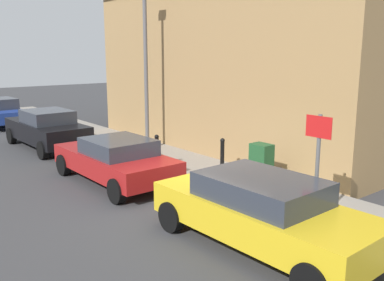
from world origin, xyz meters
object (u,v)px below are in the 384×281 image
car_yellow (261,210)px  street_sign (318,153)px  bollard_far_kerb (157,150)px  car_black (47,129)px  lamppost (146,62)px  utility_cabinet (261,167)px  bollard_near_cabinet (222,154)px  car_red (115,159)px

car_yellow → street_sign: size_ratio=1.97×
bollard_far_kerb → street_sign: street_sign is taller
car_yellow → car_black: size_ratio=1.01×
car_black → lamppost: size_ratio=0.79×
street_sign → car_black: bearing=97.2°
utility_cabinet → bollard_near_cabinet: (0.10, 1.62, 0.02)m
car_black → bollard_far_kerb: size_ratio=4.33×
bollard_near_cabinet → bollard_far_kerb: size_ratio=1.00×
street_sign → bollard_near_cabinet: bearing=74.2°
car_yellow → car_red: (-0.10, 5.41, -0.06)m
bollard_far_kerb → lamppost: lamppost is taller
car_black → lamppost: bearing=-140.8°
car_yellow → street_sign: bearing=-97.6°
car_black → lamppost: lamppost is taller
utility_cabinet → street_sign: (-1.05, -2.43, 0.98)m
utility_cabinet → car_black: bearing=105.7°
car_red → bollard_near_cabinet: size_ratio=4.16×
street_sign → utility_cabinet: bearing=66.7°
lamppost → bollard_near_cabinet: bearing=-90.5°
car_black → bollard_near_cabinet: (2.57, -7.17, -0.06)m
car_red → car_black: 5.65m
utility_cabinet → lamppost: size_ratio=0.20×
bollard_far_kerb → lamppost: (1.23, 2.44, 2.60)m
utility_cabinet → bollard_near_cabinet: bearing=86.5°
car_yellow → bollard_far_kerb: 5.73m
car_yellow → utility_cabinet: 3.38m
car_black → lamppost: 4.76m
utility_cabinet → bollard_far_kerb: 3.46m
car_red → bollard_near_cabinet: car_red is taller
car_yellow → lamppost: lamppost is taller
bollard_far_kerb → street_sign: bearing=-89.5°
car_yellow → car_red: bearing=-0.3°
car_yellow → bollard_far_kerb: size_ratio=4.36×
car_red → street_sign: size_ratio=1.88×
car_yellow → utility_cabinet: bearing=-49.2°
bollard_near_cabinet → street_sign: 4.31m
car_red → lamppost: (2.74, 2.58, 2.62)m
street_sign → lamppost: bearing=81.7°
street_sign → bollard_far_kerb: bearing=90.5°
car_yellow → car_black: (0.03, 11.06, 0.02)m
car_black → utility_cabinet: bearing=-165.4°
utility_cabinet → car_red: bearing=129.7°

